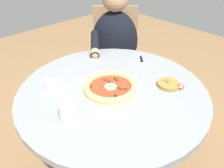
{
  "coord_description": "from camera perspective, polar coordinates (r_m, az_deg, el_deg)",
  "views": [
    {
      "loc": [
        0.62,
        0.66,
        1.37
      ],
      "look_at": [
        0.01,
        0.0,
        0.76
      ],
      "focal_mm": 35.03,
      "sensor_mm": 36.0,
      "label": 1
    }
  ],
  "objects": [
    {
      "name": "diner_person",
      "position": [
        1.81,
        0.64,
        5.11
      ],
      "size": [
        0.57,
        0.44,
        1.12
      ],
      "color": "#282833",
      "rests_on": "ground"
    },
    {
      "name": "steak_knife",
      "position": [
        1.37,
        7.88,
        5.71
      ],
      "size": [
        0.15,
        0.16,
        0.01
      ],
      "color": "silver",
      "rests_on": "dining_table"
    },
    {
      "name": "pizza_on_plate",
      "position": [
        1.09,
        -0.45,
        -0.86
      ],
      "size": [
        0.31,
        0.31,
        0.04
      ],
      "color": "white",
      "rests_on": "dining_table"
    },
    {
      "name": "water_glass",
      "position": [
        0.95,
        -11.61,
        -7.06
      ],
      "size": [
        0.07,
        0.07,
        0.08
      ],
      "color": "silver",
      "rests_on": "dining_table"
    },
    {
      "name": "olive_pan",
      "position": [
        1.17,
        14.59,
        -0.04
      ],
      "size": [
        0.11,
        0.14,
        0.04
      ],
      "color": "olive",
      "rests_on": "dining_table"
    },
    {
      "name": "ramekin_capers",
      "position": [
        1.16,
        -15.2,
        0.07
      ],
      "size": [
        0.08,
        0.08,
        0.03
      ],
      "color": "white",
      "rests_on": "dining_table"
    },
    {
      "name": "cafe_chair_diner",
      "position": [
        1.91,
        0.79,
        8.63
      ],
      "size": [
        0.59,
        0.59,
        0.9
      ],
      "color": "#957050",
      "rests_on": "ground"
    },
    {
      "name": "dining_table",
      "position": [
        1.2,
        0.12,
        -6.83
      ],
      "size": [
        0.96,
        0.96,
        0.72
      ],
      "color": "gray",
      "rests_on": "ground"
    }
  ]
}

